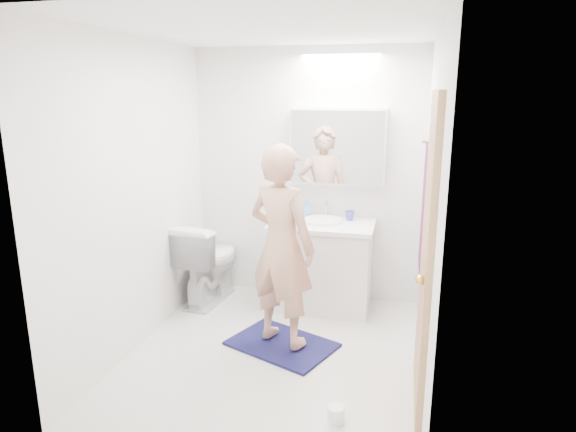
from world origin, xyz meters
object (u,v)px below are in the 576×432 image
(vanity_cabinet, at_px, (321,267))
(soap_bottle_b, at_px, (306,209))
(toilet, at_px, (208,261))
(person, at_px, (282,246))
(toothbrush_cup, at_px, (350,216))
(toilet_paper_roll, at_px, (336,414))
(medicine_cabinet, at_px, (338,147))
(soap_bottle_a, at_px, (291,205))

(vanity_cabinet, xyz_separation_m, soap_bottle_b, (-0.19, 0.18, 0.51))
(toilet, relative_size, soap_bottle_b, 4.83)
(vanity_cabinet, relative_size, person, 0.57)
(toilet, distance_m, soap_bottle_b, 1.07)
(vanity_cabinet, xyz_separation_m, toothbrush_cup, (0.23, 0.16, 0.47))
(person, height_order, toilet_paper_roll, person)
(vanity_cabinet, distance_m, toilet, 1.09)
(toilet, height_order, toilet_paper_roll, toilet)
(medicine_cabinet, height_order, soap_bottle_a, medicine_cabinet)
(person, distance_m, toilet_paper_roll, 1.28)
(vanity_cabinet, relative_size, toothbrush_cup, 9.69)
(medicine_cabinet, distance_m, person, 1.27)
(vanity_cabinet, distance_m, soap_bottle_a, 0.66)
(person, distance_m, soap_bottle_b, 1.02)
(vanity_cabinet, relative_size, soap_bottle_b, 5.41)
(medicine_cabinet, height_order, toilet_paper_roll, medicine_cabinet)
(toilet, bearing_deg, toothbrush_cup, -161.74)
(toothbrush_cup, bearing_deg, medicine_cabinet, 159.87)
(soap_bottle_b, bearing_deg, toilet_paper_roll, -73.00)
(medicine_cabinet, height_order, toilet, medicine_cabinet)
(person, distance_m, soap_bottle_a, 1.00)
(person, relative_size, soap_bottle_b, 9.49)
(person, height_order, soap_bottle_a, person)
(medicine_cabinet, xyz_separation_m, soap_bottle_a, (-0.42, -0.06, -0.56))
(vanity_cabinet, xyz_separation_m, medicine_cabinet, (0.10, 0.21, 1.11))
(toilet, xyz_separation_m, toothbrush_cup, (1.32, 0.28, 0.46))
(toilet, height_order, soap_bottle_b, soap_bottle_b)
(toothbrush_cup, bearing_deg, toilet_paper_roll, -85.37)
(toilet_paper_roll, bearing_deg, soap_bottle_b, 107.00)
(soap_bottle_a, xyz_separation_m, toilet_paper_roll, (0.71, -1.83, -0.89))
(soap_bottle_b, height_order, toilet_paper_roll, soap_bottle_b)
(medicine_cabinet, distance_m, toothbrush_cup, 0.65)
(soap_bottle_b, bearing_deg, person, -89.34)
(toilet, bearing_deg, vanity_cabinet, -167.45)
(soap_bottle_a, bearing_deg, person, -81.34)
(toothbrush_cup, relative_size, toilet_paper_roll, 0.84)
(vanity_cabinet, height_order, soap_bottle_b, soap_bottle_b)
(toilet, relative_size, person, 0.51)
(soap_bottle_b, relative_size, toilet_paper_roll, 1.51)
(soap_bottle_b, relative_size, toothbrush_cup, 1.79)
(soap_bottle_a, distance_m, soap_bottle_b, 0.15)
(soap_bottle_a, bearing_deg, medicine_cabinet, 8.09)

